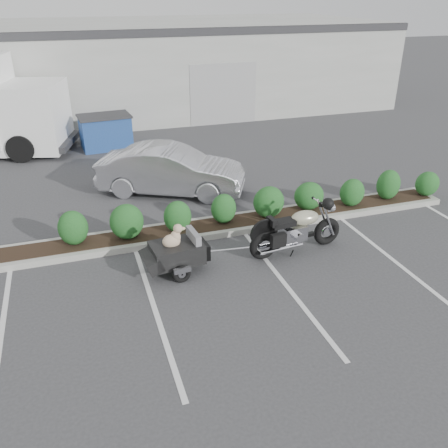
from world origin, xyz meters
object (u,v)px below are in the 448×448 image
object	(u,v)px
motorcycle	(297,231)
pet_trailer	(176,252)
sedan	(171,170)
dumpster	(106,132)

from	to	relation	value
motorcycle	pet_trailer	xyz separation A→B (m)	(-2.79, 0.02, -0.07)
motorcycle	pet_trailer	world-z (taller)	motorcycle
motorcycle	sedan	bearing A→B (deg)	108.40
sedan	dumpster	xyz separation A→B (m)	(-1.37, 5.08, -0.07)
sedan	dumpster	distance (m)	5.27
motorcycle	dumpster	world-z (taller)	motorcycle
motorcycle	sedan	world-z (taller)	sedan
motorcycle	sedan	distance (m)	4.75
pet_trailer	dumpster	xyz separation A→B (m)	(-0.51, 9.41, 0.16)
pet_trailer	sedan	distance (m)	4.41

